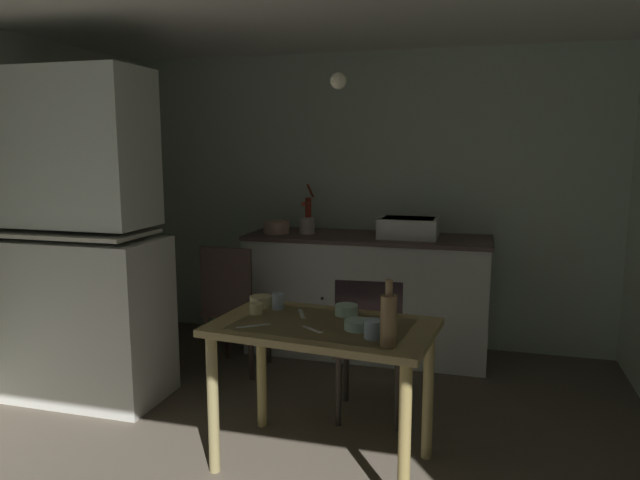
{
  "coord_description": "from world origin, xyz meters",
  "views": [
    {
      "loc": [
        0.99,
        -2.83,
        1.62
      ],
      "look_at": [
        0.13,
        0.26,
        1.11
      ],
      "focal_mm": 32.76,
      "sensor_mm": 36.0,
      "label": 1
    }
  ],
  "objects_px": {
    "mixing_bowl_counter": "(276,227)",
    "serving_bowl_wide": "(358,325)",
    "chair_by_counter": "(234,305)",
    "glass_bottle": "(388,319)",
    "dining_table": "(323,346)",
    "teacup_cream": "(278,301)",
    "hand_pump": "(308,212)",
    "hutch_cabinet": "(77,249)",
    "chair_far_side": "(370,344)",
    "sink_basin": "(408,227)"
  },
  "relations": [
    {
      "from": "mixing_bowl_counter",
      "to": "serving_bowl_wide",
      "type": "distance_m",
      "value": 1.98
    },
    {
      "from": "chair_by_counter",
      "to": "glass_bottle",
      "type": "xyz_separation_m",
      "value": [
        1.31,
        -1.28,
        0.38
      ]
    },
    {
      "from": "dining_table",
      "to": "chair_by_counter",
      "type": "xyz_separation_m",
      "value": [
        -0.95,
        1.04,
        -0.14
      ]
    },
    {
      "from": "dining_table",
      "to": "mixing_bowl_counter",
      "type": "bearing_deg",
      "value": 116.81
    },
    {
      "from": "serving_bowl_wide",
      "to": "teacup_cream",
      "type": "xyz_separation_m",
      "value": [
        -0.49,
        0.23,
        0.02
      ]
    },
    {
      "from": "hand_pump",
      "to": "teacup_cream",
      "type": "distance_m",
      "value": 1.61
    },
    {
      "from": "hutch_cabinet",
      "to": "chair_far_side",
      "type": "xyz_separation_m",
      "value": [
        1.87,
        0.14,
        -0.51
      ]
    },
    {
      "from": "dining_table",
      "to": "chair_far_side",
      "type": "distance_m",
      "value": 0.6
    },
    {
      "from": "chair_by_counter",
      "to": "glass_bottle",
      "type": "height_order",
      "value": "glass_bottle"
    },
    {
      "from": "dining_table",
      "to": "sink_basin",
      "type": "bearing_deg",
      "value": 82.98
    },
    {
      "from": "teacup_cream",
      "to": "glass_bottle",
      "type": "distance_m",
      "value": 0.8
    },
    {
      "from": "mixing_bowl_counter",
      "to": "serving_bowl_wide",
      "type": "xyz_separation_m",
      "value": [
        1.02,
        -1.69,
        -0.21
      ]
    },
    {
      "from": "hand_pump",
      "to": "chair_by_counter",
      "type": "xyz_separation_m",
      "value": [
        -0.35,
        -0.7,
        -0.61
      ]
    },
    {
      "from": "chair_far_side",
      "to": "chair_by_counter",
      "type": "bearing_deg",
      "value": 155.68
    },
    {
      "from": "hutch_cabinet",
      "to": "dining_table",
      "type": "height_order",
      "value": "hutch_cabinet"
    },
    {
      "from": "hutch_cabinet",
      "to": "mixing_bowl_counter",
      "type": "distance_m",
      "value": 1.53
    },
    {
      "from": "mixing_bowl_counter",
      "to": "teacup_cream",
      "type": "height_order",
      "value": "mixing_bowl_counter"
    },
    {
      "from": "mixing_bowl_counter",
      "to": "chair_far_side",
      "type": "bearing_deg",
      "value": -48.47
    },
    {
      "from": "hutch_cabinet",
      "to": "dining_table",
      "type": "xyz_separation_m",
      "value": [
        1.74,
        -0.41,
        -0.34
      ]
    },
    {
      "from": "chair_by_counter",
      "to": "dining_table",
      "type": "bearing_deg",
      "value": -47.8
    },
    {
      "from": "sink_basin",
      "to": "chair_far_side",
      "type": "xyz_separation_m",
      "value": [
        -0.07,
        -1.14,
        -0.55
      ]
    },
    {
      "from": "sink_basin",
      "to": "teacup_cream",
      "type": "xyz_separation_m",
      "value": [
        -0.51,
        -1.51,
        -0.22
      ]
    },
    {
      "from": "dining_table",
      "to": "serving_bowl_wide",
      "type": "bearing_deg",
      "value": -12.62
    },
    {
      "from": "mixing_bowl_counter",
      "to": "sink_basin",
      "type": "bearing_deg",
      "value": 2.74
    },
    {
      "from": "hutch_cabinet",
      "to": "glass_bottle",
      "type": "distance_m",
      "value": 2.2
    },
    {
      "from": "dining_table",
      "to": "serving_bowl_wide",
      "type": "relative_size",
      "value": 8.92
    },
    {
      "from": "hutch_cabinet",
      "to": "chair_by_counter",
      "type": "height_order",
      "value": "hutch_cabinet"
    },
    {
      "from": "sink_basin",
      "to": "glass_bottle",
      "type": "relative_size",
      "value": 1.47
    },
    {
      "from": "chair_by_counter",
      "to": "sink_basin",
      "type": "bearing_deg",
      "value": 29.53
    },
    {
      "from": "chair_far_side",
      "to": "serving_bowl_wide",
      "type": "relative_size",
      "value": 6.81
    },
    {
      "from": "sink_basin",
      "to": "teacup_cream",
      "type": "distance_m",
      "value": 1.61
    },
    {
      "from": "hand_pump",
      "to": "chair_far_side",
      "type": "height_order",
      "value": "hand_pump"
    },
    {
      "from": "serving_bowl_wide",
      "to": "mixing_bowl_counter",
      "type": "bearing_deg",
      "value": 121.03
    },
    {
      "from": "sink_basin",
      "to": "glass_bottle",
      "type": "xyz_separation_m",
      "value": [
        0.15,
        -1.94,
        -0.14
      ]
    },
    {
      "from": "dining_table",
      "to": "glass_bottle",
      "type": "height_order",
      "value": "glass_bottle"
    },
    {
      "from": "hutch_cabinet",
      "to": "chair_far_side",
      "type": "height_order",
      "value": "hutch_cabinet"
    },
    {
      "from": "sink_basin",
      "to": "glass_bottle",
      "type": "bearing_deg",
      "value": -85.49
    },
    {
      "from": "serving_bowl_wide",
      "to": "dining_table",
      "type": "bearing_deg",
      "value": 167.38
    },
    {
      "from": "serving_bowl_wide",
      "to": "glass_bottle",
      "type": "height_order",
      "value": "glass_bottle"
    },
    {
      "from": "hutch_cabinet",
      "to": "serving_bowl_wide",
      "type": "distance_m",
      "value": 1.98
    },
    {
      "from": "sink_basin",
      "to": "glass_bottle",
      "type": "distance_m",
      "value": 1.95
    },
    {
      "from": "chair_far_side",
      "to": "chair_by_counter",
      "type": "distance_m",
      "value": 1.19
    },
    {
      "from": "hand_pump",
      "to": "serving_bowl_wide",
      "type": "relative_size",
      "value": 3.03
    },
    {
      "from": "hutch_cabinet",
      "to": "chair_far_side",
      "type": "distance_m",
      "value": 1.95
    },
    {
      "from": "chair_by_counter",
      "to": "serving_bowl_wide",
      "type": "bearing_deg",
      "value": -43.84
    },
    {
      "from": "hutch_cabinet",
      "to": "dining_table",
      "type": "relative_size",
      "value": 1.82
    },
    {
      "from": "dining_table",
      "to": "glass_bottle",
      "type": "xyz_separation_m",
      "value": [
        0.36,
        -0.24,
        0.24
      ]
    },
    {
      "from": "chair_far_side",
      "to": "dining_table",
      "type": "bearing_deg",
      "value": -103.7
    },
    {
      "from": "chair_by_counter",
      "to": "serving_bowl_wide",
      "type": "height_order",
      "value": "chair_by_counter"
    },
    {
      "from": "hutch_cabinet",
      "to": "teacup_cream",
      "type": "height_order",
      "value": "hutch_cabinet"
    }
  ]
}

